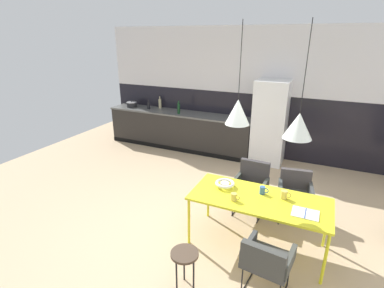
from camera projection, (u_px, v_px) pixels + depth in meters
The scene contains 21 objects.
ground_plane at pixel (193, 230), 4.24m from camera, with size 9.67×9.67×0.00m, color tan.
back_wall_splashback_dark at pixel (252, 124), 6.79m from camera, with size 7.44×0.12×1.44m, color black.
back_wall_panel_upper at pixel (257, 60), 6.28m from camera, with size 7.44×0.12×1.44m, color silver.
kitchen_counter at pixel (179, 130), 7.26m from camera, with size 3.70×0.63×0.91m.
refrigerator_column at pixel (270, 123), 6.24m from camera, with size 0.69×0.60×1.81m, color silver.
dining_table at pixel (259, 201), 3.71m from camera, with size 1.75×0.78×0.72m.
armchair_by_stool at pixel (252, 181), 4.53m from camera, with size 0.51×0.49×0.83m.
armchair_far_side at pixel (266, 259), 3.01m from camera, with size 0.54×0.52×0.73m.
armchair_facing_counter at pixel (295, 189), 4.39m from camera, with size 0.55×0.54×0.75m.
fruit_bowl at pixel (225, 184), 3.96m from camera, with size 0.27×0.27×0.07m.
open_book at pixel (305, 213), 3.37m from camera, with size 0.30×0.23×0.02m.
mug_wide_latte at pixel (284, 195), 3.67m from camera, with size 0.13×0.08×0.11m.
mug_dark_espresso at pixel (234, 197), 3.63m from camera, with size 0.12×0.07×0.10m.
mug_glass_clear at pixel (263, 190), 3.78m from camera, with size 0.12×0.07×0.10m.
cooking_pot at pixel (132, 104), 7.62m from camera, with size 0.27×0.27×0.15m.
bottle_wine_green at pixel (160, 103), 7.47m from camera, with size 0.08×0.08×0.30m.
bottle_vinegar_dark at pixel (179, 108), 6.93m from camera, with size 0.06×0.06×0.31m.
bottle_spice_small at pixel (149, 105), 7.38m from camera, with size 0.07×0.07×0.24m.
side_stool at pixel (185, 257), 3.13m from camera, with size 0.31×0.31×0.48m.
pendant_lamp_over_table_near at pixel (238, 112), 3.45m from camera, with size 0.29×0.29×1.17m.
pendant_lamp_over_table_far at pixel (298, 126), 3.18m from camera, with size 0.32×0.32×1.24m.
Camera 1 is at (1.46, -3.21, 2.66)m, focal length 27.11 mm.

